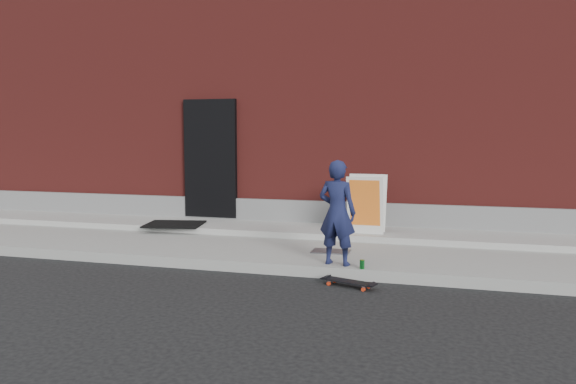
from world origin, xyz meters
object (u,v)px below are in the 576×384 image
(child, at_px, (337,213))
(skateboard, at_px, (349,282))
(pizza_sign, at_px, (367,204))
(soda_can, at_px, (362,264))

(child, distance_m, skateboard, 0.96)
(skateboard, bearing_deg, pizza_sign, 92.78)
(skateboard, distance_m, soda_can, 0.40)
(child, height_order, pizza_sign, child)
(pizza_sign, bearing_deg, skateboard, -87.22)
(skateboard, distance_m, pizza_sign, 2.54)
(child, xyz_separation_m, soda_can, (0.36, -0.15, -0.64))
(skateboard, relative_size, soda_can, 6.06)
(soda_can, bearing_deg, skateboard, -107.45)
(child, height_order, skateboard, child)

